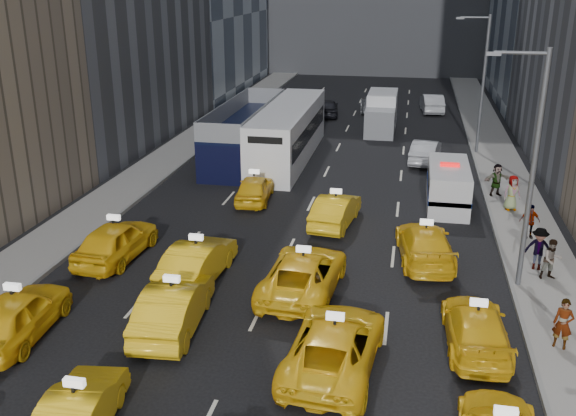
# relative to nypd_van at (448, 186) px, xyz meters

# --- Properties ---
(sidewalk_west) EXTENTS (3.00, 90.00, 0.15)m
(sidewalk_west) POSITION_rel_nypd_van_xyz_m (-17.47, 3.86, -0.95)
(sidewalk_west) COLOR gray
(sidewalk_west) RESTS_ON ground
(sidewalk_east) EXTENTS (3.00, 90.00, 0.15)m
(sidewalk_east) POSITION_rel_nypd_van_xyz_m (3.53, 3.86, -0.95)
(sidewalk_east) COLOR gray
(sidewalk_east) RESTS_ON ground
(curb_west) EXTENTS (0.15, 90.00, 0.18)m
(curb_west) POSITION_rel_nypd_van_xyz_m (-16.02, 3.86, -0.93)
(curb_west) COLOR slate
(curb_west) RESTS_ON ground
(curb_east) EXTENTS (0.15, 90.00, 0.18)m
(curb_east) POSITION_rel_nypd_van_xyz_m (2.08, 3.86, -0.93)
(curb_east) COLOR slate
(curb_east) RESTS_ON ground
(streetlight_near) EXTENTS (2.15, 0.22, 9.00)m
(streetlight_near) POSITION_rel_nypd_van_xyz_m (2.21, -9.14, 3.90)
(streetlight_near) COLOR #595B60
(streetlight_near) RESTS_ON ground
(streetlight_far) EXTENTS (2.15, 0.22, 9.00)m
(streetlight_far) POSITION_rel_nypd_van_xyz_m (2.21, 10.86, 3.90)
(streetlight_far) COLOR #595B60
(streetlight_far) RESTS_ON ground
(taxi_5) EXTENTS (2.01, 4.36, 1.38)m
(taxi_5) POSITION_rel_nypd_van_xyz_m (-10.01, -20.09, -0.33)
(taxi_5) COLOR yellow
(taxi_5) RESTS_ON ground
(taxi_8) EXTENTS (2.21, 4.88, 1.63)m
(taxi_8) POSITION_rel_nypd_van_xyz_m (-14.34, -16.04, -0.21)
(taxi_8) COLOR yellow
(taxi_8) RESTS_ON ground
(taxi_9) EXTENTS (2.10, 5.03, 1.62)m
(taxi_9) POSITION_rel_nypd_van_xyz_m (-9.53, -14.48, -0.22)
(taxi_9) COLOR yellow
(taxi_9) RESTS_ON ground
(taxi_10) EXTENTS (2.96, 5.71, 1.54)m
(taxi_10) POSITION_rel_nypd_van_xyz_m (-3.92, -15.78, -0.26)
(taxi_10) COLOR yellow
(taxi_10) RESTS_ON ground
(taxi_11) EXTENTS (2.13, 4.78, 1.36)m
(taxi_11) POSITION_rel_nypd_van_xyz_m (0.38, -13.74, -0.34)
(taxi_11) COLOR yellow
(taxi_11) RESTS_ON ground
(taxi_12) EXTENTS (2.22, 4.94, 1.65)m
(taxi_12) POSITION_rel_nypd_van_xyz_m (-13.91, -9.59, -0.20)
(taxi_12) COLOR yellow
(taxi_12) RESTS_ON ground
(taxi_13) EXTENTS (1.99, 4.92, 1.59)m
(taxi_13) POSITION_rel_nypd_van_xyz_m (-9.92, -10.84, -0.23)
(taxi_13) COLOR yellow
(taxi_13) RESTS_ON ground
(taxi_14) EXTENTS (2.92, 5.75, 1.56)m
(taxi_14) POSITION_rel_nypd_van_xyz_m (-5.68, -11.11, -0.25)
(taxi_14) COLOR yellow
(taxi_14) RESTS_ON ground
(taxi_15) EXTENTS (2.71, 5.40, 1.51)m
(taxi_15) POSITION_rel_nypd_van_xyz_m (-1.19, -7.29, -0.27)
(taxi_15) COLOR yellow
(taxi_15) RESTS_ON ground
(taxi_16) EXTENTS (1.99, 4.28, 1.42)m
(taxi_16) POSITION_rel_nypd_van_xyz_m (-9.97, -1.32, -0.32)
(taxi_16) COLOR yellow
(taxi_16) RESTS_ON ground
(taxi_17) EXTENTS (2.13, 4.66, 1.48)m
(taxi_17) POSITION_rel_nypd_van_xyz_m (-5.35, -3.92, -0.28)
(taxi_17) COLOR yellow
(taxi_17) RESTS_ON ground
(nypd_van) EXTENTS (2.31, 5.38, 2.27)m
(nypd_van) POSITION_rel_nypd_van_xyz_m (0.00, 0.00, 0.00)
(nypd_van) COLOR silver
(nypd_van) RESTS_ON ground
(double_decker) EXTENTS (3.75, 12.31, 3.53)m
(double_decker) POSITION_rel_nypd_van_xyz_m (-12.61, 7.01, 0.73)
(double_decker) COLOR black
(double_decker) RESTS_ON ground
(city_bus) EXTENTS (4.52, 13.63, 3.46)m
(city_bus) POSITION_rel_nypd_van_xyz_m (-9.83, 7.31, 0.69)
(city_bus) COLOR white
(city_bus) RESTS_ON ground
(box_truck) EXTENTS (2.51, 6.40, 2.87)m
(box_truck) POSITION_rel_nypd_van_xyz_m (-4.35, 16.46, 0.38)
(box_truck) COLOR white
(box_truck) RESTS_ON ground
(misc_car_0) EXTENTS (2.16, 4.64, 1.47)m
(misc_car_0) POSITION_rel_nypd_van_xyz_m (-1.06, 8.07, -0.29)
(misc_car_0) COLOR #B1B3B9
(misc_car_0) RESTS_ON ground
(misc_car_1) EXTENTS (2.89, 5.31, 1.41)m
(misc_car_1) POSITION_rel_nypd_van_xyz_m (-13.62, 20.18, -0.32)
(misc_car_1) COLOR black
(misc_car_1) RESTS_ON ground
(misc_car_2) EXTENTS (2.34, 5.03, 1.42)m
(misc_car_2) POSITION_rel_nypd_van_xyz_m (-5.55, 23.72, -0.31)
(misc_car_2) COLOR gray
(misc_car_2) RESTS_ON ground
(misc_car_3) EXTENTS (2.27, 4.52, 1.48)m
(misc_car_3) POSITION_rel_nypd_van_xyz_m (-9.13, 21.15, -0.29)
(misc_car_3) COLOR black
(misc_car_3) RESTS_ON ground
(misc_car_4) EXTENTS (2.14, 5.00, 1.60)m
(misc_car_4) POSITION_rel_nypd_van_xyz_m (-0.40, 24.62, -0.22)
(misc_car_4) COLOR #AFB2B7
(misc_car_4) RESTS_ON ground
(pedestrian_0) EXTENTS (0.71, 0.59, 1.68)m
(pedestrian_0) POSITION_rel_nypd_van_xyz_m (3.01, -13.52, -0.04)
(pedestrian_0) COLOR gray
(pedestrian_0) RESTS_ON sidewalk_east
(pedestrian_1) EXTENTS (0.88, 0.64, 1.63)m
(pedestrian_1) POSITION_rel_nypd_van_xyz_m (3.59, -8.42, -0.06)
(pedestrian_1) COLOR gray
(pedestrian_1) RESTS_ON sidewalk_east
(pedestrian_2) EXTENTS (1.22, 0.70, 1.77)m
(pedestrian_2) POSITION_rel_nypd_van_xyz_m (3.24, -7.60, 0.01)
(pedestrian_2) COLOR gray
(pedestrian_2) RESTS_ON sidewalk_east
(pedestrian_3) EXTENTS (0.98, 0.57, 1.58)m
(pedestrian_3) POSITION_rel_nypd_van_xyz_m (3.41, -4.21, -0.09)
(pedestrian_3) COLOR gray
(pedestrian_3) RESTS_ON sidewalk_east
(pedestrian_4) EXTENTS (0.98, 0.72, 1.79)m
(pedestrian_4) POSITION_rel_nypd_van_xyz_m (3.11, -0.51, 0.02)
(pedestrian_4) COLOR gray
(pedestrian_4) RESTS_ON sidewalk_east
(pedestrian_5) EXTENTS (1.66, 1.09, 1.74)m
(pedestrian_5) POSITION_rel_nypd_van_xyz_m (2.60, 1.67, -0.00)
(pedestrian_5) COLOR gray
(pedestrian_5) RESTS_ON sidewalk_east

